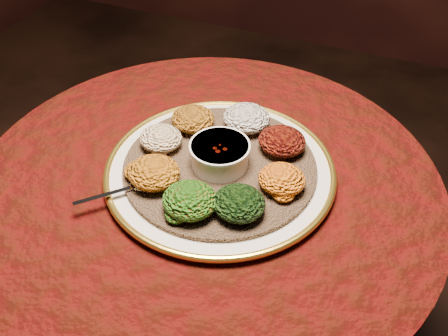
% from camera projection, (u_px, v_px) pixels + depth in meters
% --- Properties ---
extents(table, '(0.96, 0.96, 0.73)m').
position_uv_depth(table, '(208.00, 234.00, 1.14)').
color(table, black).
rests_on(table, ground).
extents(platter, '(0.58, 0.58, 0.02)m').
position_uv_depth(platter, '(220.00, 170.00, 1.01)').
color(platter, beige).
rests_on(platter, table).
extents(injera, '(0.44, 0.44, 0.01)m').
position_uv_depth(injera, '(220.00, 166.00, 1.01)').
color(injera, brown).
rests_on(injera, platter).
extents(stew_bowl, '(0.12, 0.12, 0.05)m').
position_uv_depth(stew_bowl, '(220.00, 153.00, 0.98)').
color(stew_bowl, white).
rests_on(stew_bowl, injera).
extents(spoon, '(0.11, 0.11, 0.01)m').
position_uv_depth(spoon, '(135.00, 186.00, 0.95)').
color(spoon, silver).
rests_on(spoon, injera).
extents(portion_ayib, '(0.10, 0.10, 0.05)m').
position_uv_depth(portion_ayib, '(247.00, 118.00, 1.08)').
color(portion_ayib, silver).
rests_on(portion_ayib, injera).
extents(portion_kitfo, '(0.10, 0.09, 0.05)m').
position_uv_depth(portion_kitfo, '(282.00, 141.00, 1.02)').
color(portion_kitfo, black).
rests_on(portion_kitfo, injera).
extents(portion_tikil, '(0.09, 0.09, 0.04)m').
position_uv_depth(portion_tikil, '(282.00, 179.00, 0.94)').
color(portion_tikil, '#AE810E').
rests_on(portion_tikil, injera).
extents(portion_gomen, '(0.10, 0.09, 0.05)m').
position_uv_depth(portion_gomen, '(239.00, 203.00, 0.89)').
color(portion_gomen, black).
rests_on(portion_gomen, injera).
extents(portion_mixveg, '(0.10, 0.10, 0.05)m').
position_uv_depth(portion_mixveg, '(190.00, 200.00, 0.90)').
color(portion_mixveg, '#A8300A').
rests_on(portion_mixveg, injera).
extents(portion_kik, '(0.10, 0.10, 0.05)m').
position_uv_depth(portion_kik, '(154.00, 173.00, 0.95)').
color(portion_kik, '#B86410').
rests_on(portion_kik, injera).
extents(portion_timatim, '(0.09, 0.08, 0.04)m').
position_uv_depth(portion_timatim, '(161.00, 138.00, 1.03)').
color(portion_timatim, maroon).
rests_on(portion_timatim, injera).
extents(portion_shiro, '(0.09, 0.09, 0.05)m').
position_uv_depth(portion_shiro, '(193.00, 119.00, 1.08)').
color(portion_shiro, '#965712').
rests_on(portion_shiro, injera).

